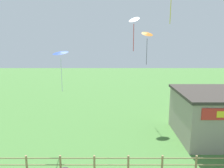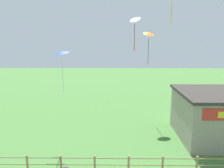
# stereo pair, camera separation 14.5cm
# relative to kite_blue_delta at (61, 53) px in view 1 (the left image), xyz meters

# --- Properties ---
(wooden_fence) EXTENTS (20.49, 0.14, 1.22)m
(wooden_fence) POSITION_rel_kite_blue_delta_xyz_m (4.28, -5.25, -6.92)
(wooden_fence) COLOR #9E7F56
(wooden_fence) RESTS_ON ground_plane
(kite_blue_delta) EXTENTS (1.84, 1.84, 3.55)m
(kite_blue_delta) POSITION_rel_kite_blue_delta_xyz_m (0.00, 0.00, 0.00)
(kite_blue_delta) COLOR blue
(kite_white_delta) EXTENTS (1.09, 1.08, 2.59)m
(kite_white_delta) POSITION_rel_kite_blue_delta_xyz_m (5.96, -1.54, 2.47)
(kite_white_delta) COLOR white
(kite_orange_delta) EXTENTS (1.63, 1.59, 3.75)m
(kite_orange_delta) POSITION_rel_kite_blue_delta_xyz_m (8.26, 6.54, 1.69)
(kite_orange_delta) COLOR orange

